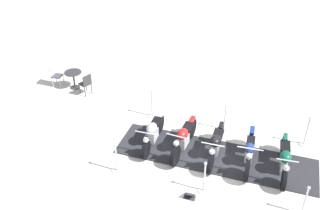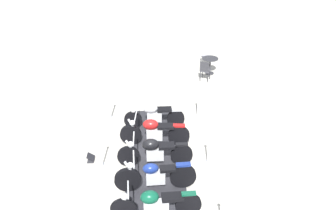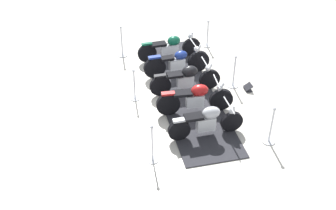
{
  "view_description": "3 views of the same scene",
  "coord_description": "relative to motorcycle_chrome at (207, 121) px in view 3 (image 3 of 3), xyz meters",
  "views": [
    {
      "loc": [
        7.0,
        -6.26,
        8.03
      ],
      "look_at": [
        -1.98,
        -0.54,
        1.1
      ],
      "focal_mm": 40.11,
      "sensor_mm": 36.0,
      "label": 1
    },
    {
      "loc": [
        6.92,
        5.72,
        7.04
      ],
      "look_at": [
        -1.99,
        -1.03,
        0.83
      ],
      "focal_mm": 40.25,
      "sensor_mm": 36.0,
      "label": 2
    },
    {
      "loc": [
        -9.62,
        -4.21,
        7.24
      ],
      "look_at": [
        -2.01,
        -0.41,
        0.96
      ],
      "focal_mm": 43.79,
      "sensor_mm": 36.0,
      "label": 3
    }
  ],
  "objects": [
    {
      "name": "motorcycle_black",
      "position": [
        1.63,
        1.34,
        0.02
      ],
      "size": [
        1.52,
        1.77,
        0.96
      ],
      "rotation": [
        0.0,
        0.0,
        -0.87
      ],
      "color": "black",
      "rests_on": "display_platform"
    },
    {
      "name": "display_platform",
      "position": [
        1.61,
        1.37,
        -0.48
      ],
      "size": [
        6.02,
        5.38,
        0.03
      ],
      "primitive_type": "cube",
      "rotation": [
        0.0,
        0.0,
        0.69
      ],
      "color": "#28282D",
      "rests_on": "ground_plane"
    },
    {
      "name": "motorcycle_maroon",
      "position": [
        0.81,
        0.68,
        0.01
      ],
      "size": [
        1.39,
        1.89,
        1.0
      ],
      "rotation": [
        0.0,
        0.0,
        -0.96
      ],
      "color": "black",
      "rests_on": "display_platform"
    },
    {
      "name": "ground_plane",
      "position": [
        1.61,
        1.37,
        -0.5
      ],
      "size": [
        80.0,
        80.0,
        0.0
      ],
      "primitive_type": "plane",
      "color": "beige"
    },
    {
      "name": "stanchion_left_rear",
      "position": [
        2.71,
        4.32,
        -0.14
      ],
      "size": [
        0.34,
        0.34,
        1.13
      ],
      "color": "silver",
      "rests_on": "ground_plane"
    },
    {
      "name": "stanchion_left_mid",
      "position": [
        0.61,
        2.58,
        -0.13
      ],
      "size": [
        0.29,
        0.29,
        1.04
      ],
      "color": "silver",
      "rests_on": "ground_plane"
    },
    {
      "name": "motorcycle_forest",
      "position": [
        3.26,
        2.69,
        -0.01
      ],
      "size": [
        1.61,
        1.72,
        0.96
      ],
      "rotation": [
        0.0,
        0.0,
        -0.82
      ],
      "color": "black",
      "rests_on": "display_platform"
    },
    {
      "name": "stanchion_left_front",
      "position": [
        -1.5,
        0.84,
        -0.12
      ],
      "size": [
        0.32,
        0.32,
        1.12
      ],
      "color": "silver",
      "rests_on": "ground_plane"
    },
    {
      "name": "stanchion_right_rear",
      "position": [
        4.71,
        1.9,
        -0.14
      ],
      "size": [
        0.29,
        0.29,
        1.02
      ],
      "color": "silver",
      "rests_on": "ground_plane"
    },
    {
      "name": "stanchion_right_mid",
      "position": [
        2.61,
        0.16,
        -0.16
      ],
      "size": [
        0.35,
        0.35,
        1.09
      ],
      "color": "silver",
      "rests_on": "ground_plane"
    },
    {
      "name": "motorcycle_navy",
      "position": [
        2.44,
        2.03,
        -0.02
      ],
      "size": [
        1.6,
        1.71,
        1.05
      ],
      "rotation": [
        0.0,
        0.0,
        -0.82
      ],
      "color": "black",
      "rests_on": "display_platform"
    },
    {
      "name": "info_placard",
      "position": [
        2.61,
        -0.34,
        -0.43
      ],
      "size": [
        0.38,
        0.36,
        0.2
      ],
      "rotation": [
        0.0,
        0.0,
        3.83
      ],
      "color": "#333338",
      "rests_on": "ground_plane"
    },
    {
      "name": "stanchion_right_front",
      "position": [
        0.5,
        -1.58,
        -0.15
      ],
      "size": [
        0.35,
        0.35,
        1.12
      ],
      "color": "silver",
      "rests_on": "ground_plane"
    },
    {
      "name": "motorcycle_chrome",
      "position": [
        0.0,
        0.0,
        0.0
      ],
      "size": [
        1.44,
        1.65,
        0.89
      ],
      "rotation": [
        0.0,
        0.0,
        -0.86
      ],
      "color": "black",
      "rests_on": "display_platform"
    }
  ]
}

